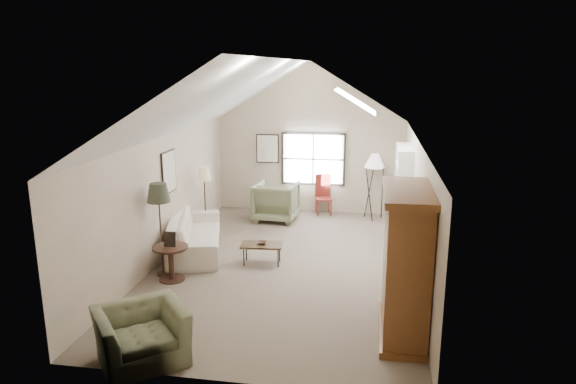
% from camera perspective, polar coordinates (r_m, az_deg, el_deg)
% --- Properties ---
extents(room_shell, '(5.01, 8.01, 4.00)m').
position_cam_1_polar(room_shell, '(9.67, -0.39, 9.89)').
color(room_shell, '#695D4B').
rests_on(room_shell, ground).
extents(window, '(1.72, 0.08, 1.42)m').
position_cam_1_polar(window, '(13.77, 2.82, 3.68)').
color(window, black).
rests_on(window, room_shell).
extents(skylight, '(0.80, 1.20, 0.52)m').
position_cam_1_polar(skylight, '(10.43, 7.63, 10.13)').
color(skylight, white).
rests_on(skylight, room_shell).
extents(wall_art, '(1.97, 3.71, 0.88)m').
position_cam_1_polar(wall_art, '(12.16, -7.60, 3.55)').
color(wall_art, black).
rests_on(wall_art, room_shell).
extents(armoire, '(0.60, 1.50, 2.20)m').
position_cam_1_polar(armoire, '(7.65, 12.95, -7.78)').
color(armoire, brown).
rests_on(armoire, ground).
extents(tv_alcove, '(0.32, 1.30, 2.10)m').
position_cam_1_polar(tv_alcove, '(11.46, 12.62, -0.25)').
color(tv_alcove, white).
rests_on(tv_alcove, ground).
extents(media_console, '(0.34, 1.18, 0.60)m').
position_cam_1_polar(media_console, '(11.69, 12.31, -4.29)').
color(media_console, '#382316').
rests_on(media_console, ground).
extents(tv_panel, '(0.05, 0.90, 0.55)m').
position_cam_1_polar(tv_panel, '(11.51, 12.46, -1.36)').
color(tv_panel, black).
rests_on(tv_panel, media_console).
extents(sofa, '(1.71, 2.79, 0.76)m').
position_cam_1_polar(sofa, '(11.23, -10.30, -4.52)').
color(sofa, white).
rests_on(sofa, ground).
extents(armchair_near, '(1.50, 1.48, 0.74)m').
position_cam_1_polar(armchair_near, '(7.39, -15.98, -15.03)').
color(armchair_near, '#5F6345').
rests_on(armchair_near, ground).
extents(armchair_far, '(1.12, 1.15, 0.99)m').
position_cam_1_polar(armchair_far, '(13.16, -1.32, -1.06)').
color(armchair_far, '#6C714F').
rests_on(armchair_far, ground).
extents(coffee_table, '(0.86, 0.52, 0.42)m').
position_cam_1_polar(coffee_table, '(10.36, -2.92, -6.88)').
color(coffee_table, '#3D2B19').
rests_on(coffee_table, ground).
extents(bowl, '(0.21, 0.21, 0.05)m').
position_cam_1_polar(bowl, '(10.28, -2.94, -5.66)').
color(bowl, '#331F15').
rests_on(bowl, coffee_table).
extents(side_table, '(0.81, 0.81, 0.65)m').
position_cam_1_polar(side_table, '(9.81, -12.85, -7.72)').
color(side_table, '#342015').
rests_on(side_table, ground).
extents(side_chair, '(0.50, 0.50, 1.06)m').
position_cam_1_polar(side_chair, '(13.68, 3.99, -0.35)').
color(side_chair, maroon).
rests_on(side_chair, ground).
extents(tripod_lamp, '(0.67, 0.67, 1.75)m').
position_cam_1_polar(tripod_lamp, '(13.31, 9.51, 0.62)').
color(tripod_lamp, white).
rests_on(tripod_lamp, ground).
extents(dark_lamp, '(0.54, 0.54, 1.82)m').
position_cam_1_polar(dark_lamp, '(9.88, -13.97, -4.02)').
color(dark_lamp, black).
rests_on(dark_lamp, ground).
extents(tan_lamp, '(0.41, 0.41, 1.64)m').
position_cam_1_polar(tan_lamp, '(12.24, -9.21, -0.80)').
color(tan_lamp, tan).
rests_on(tan_lamp, ground).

